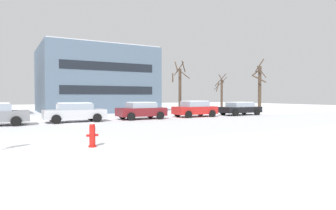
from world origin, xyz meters
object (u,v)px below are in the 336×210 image
(parked_car_maroon, at_px, (141,110))
(parked_car_red, at_px, (195,109))
(fire_hydrant, at_px, (92,135))
(parked_car_silver, at_px, (75,112))
(parked_car_black, at_px, (240,108))

(parked_car_maroon, xyz_separation_m, parked_car_red, (5.33, -0.04, 0.02))
(fire_hydrant, relative_size, parked_car_silver, 0.21)
(parked_car_maroon, bearing_deg, parked_car_black, -1.30)
(fire_hydrant, height_order, parked_car_red, parked_car_red)
(parked_car_silver, bearing_deg, parked_car_black, -0.87)
(fire_hydrant, relative_size, parked_car_black, 0.21)
(parked_car_red, height_order, parked_car_black, parked_car_red)
(parked_car_silver, xyz_separation_m, parked_car_black, (15.99, -0.24, -0.05))
(parked_car_silver, bearing_deg, parked_car_red, -0.20)
(parked_car_black, bearing_deg, fire_hydrant, -148.51)
(fire_hydrant, distance_m, parked_car_red, 16.50)
(fire_hydrant, distance_m, parked_car_silver, 11.16)
(parked_car_red, distance_m, parked_car_black, 5.33)
(parked_car_maroon, relative_size, parked_car_black, 0.91)
(parked_car_maroon, distance_m, parked_car_black, 10.66)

